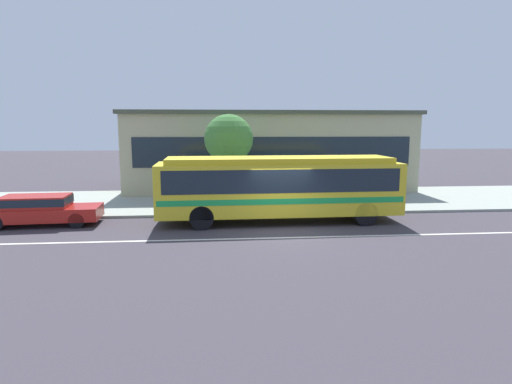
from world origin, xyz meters
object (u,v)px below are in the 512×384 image
at_px(pedestrian_waiting_near_sign, 250,190).
at_px(pedestrian_standing_by_tree, 326,189).
at_px(transit_bus, 279,185).
at_px(bus_stop_sign, 362,178).
at_px(sedan_behind_bus, 40,209).
at_px(street_tree_near_stop, 229,139).
at_px(pedestrian_walking_along_curb, 173,189).

relative_size(pedestrian_waiting_near_sign, pedestrian_standing_by_tree, 1.03).
height_order(transit_bus, pedestrian_waiting_near_sign, transit_bus).
bearing_deg(pedestrian_waiting_near_sign, bus_stop_sign, -5.37).
xyz_separation_m(transit_bus, pedestrian_waiting_near_sign, (-1.12, 2.17, -0.54)).
height_order(sedan_behind_bus, bus_stop_sign, bus_stop_sign).
height_order(pedestrian_waiting_near_sign, street_tree_near_stop, street_tree_near_stop).
relative_size(pedestrian_standing_by_tree, street_tree_near_stop, 0.36).
height_order(transit_bus, bus_stop_sign, transit_bus).
relative_size(transit_bus, pedestrian_waiting_near_sign, 6.10).
distance_m(pedestrian_waiting_near_sign, street_tree_near_stop, 3.43).
height_order(pedestrian_standing_by_tree, bus_stop_sign, bus_stop_sign).
xyz_separation_m(pedestrian_waiting_near_sign, street_tree_near_stop, (-0.95, 2.28, 2.38)).
distance_m(pedestrian_waiting_near_sign, bus_stop_sign, 5.44).
bearing_deg(street_tree_near_stop, pedestrian_walking_along_curb, -145.79).
distance_m(sedan_behind_bus, bus_stop_sign, 14.62).
height_order(sedan_behind_bus, pedestrian_waiting_near_sign, pedestrian_waiting_near_sign).
distance_m(pedestrian_walking_along_curb, bus_stop_sign, 9.18).
bearing_deg(pedestrian_standing_by_tree, pedestrian_waiting_near_sign, -176.72).
xyz_separation_m(pedestrian_walking_along_curb, street_tree_near_stop, (2.77, 1.88, 2.37)).
bearing_deg(pedestrian_standing_by_tree, sedan_behind_bus, -170.48).
relative_size(sedan_behind_bus, street_tree_near_stop, 1.03).
height_order(sedan_behind_bus, street_tree_near_stop, street_tree_near_stop).
xyz_separation_m(pedestrian_walking_along_curb, bus_stop_sign, (9.11, -0.91, 0.56)).
height_order(pedestrian_waiting_near_sign, pedestrian_walking_along_curb, pedestrian_walking_along_curb).
xyz_separation_m(sedan_behind_bus, street_tree_near_stop, (8.18, 4.24, 2.79)).
bearing_deg(sedan_behind_bus, transit_bus, -1.20).
xyz_separation_m(pedestrian_waiting_near_sign, pedestrian_standing_by_tree, (3.85, 0.22, -0.02)).
bearing_deg(street_tree_near_stop, transit_bus, -65.07).
relative_size(transit_bus, pedestrian_standing_by_tree, 6.27).
xyz_separation_m(pedestrian_walking_along_curb, pedestrian_standing_by_tree, (7.57, -0.18, -0.03)).
bearing_deg(street_tree_near_stop, bus_stop_sign, -23.75).
bearing_deg(pedestrian_walking_along_curb, sedan_behind_bus, -156.44).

